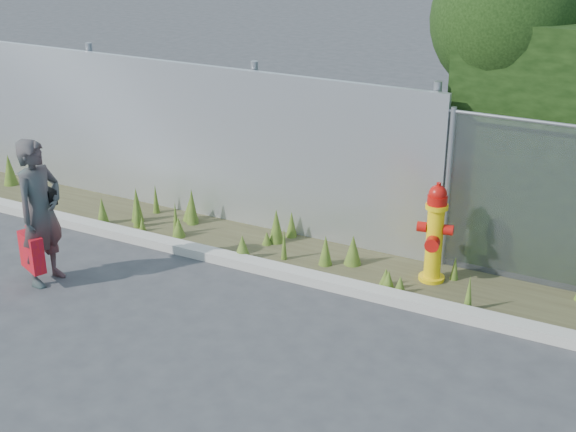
# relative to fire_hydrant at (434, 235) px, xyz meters

# --- Properties ---
(ground) EXTENTS (80.00, 80.00, 0.00)m
(ground) POSITION_rel_fire_hydrant_xyz_m (-1.08, -2.51, -0.62)
(ground) COLOR #373739
(ground) RESTS_ON ground
(curb) EXTENTS (16.00, 0.22, 0.12)m
(curb) POSITION_rel_fire_hydrant_xyz_m (-1.08, -0.71, -0.56)
(curb) COLOR #A9A499
(curb) RESTS_ON ground
(weed_strip) EXTENTS (16.00, 1.34, 0.53)m
(weed_strip) POSITION_rel_fire_hydrant_xyz_m (-1.27, -0.09, -0.48)
(weed_strip) COLOR #413C25
(weed_strip) RESTS_ON ground
(corrugated_fence) EXTENTS (8.50, 0.21, 2.30)m
(corrugated_fence) POSITION_rel_fire_hydrant_xyz_m (-4.32, 0.50, 0.49)
(corrugated_fence) COLOR #B9BBC1
(corrugated_fence) RESTS_ON ground
(fire_hydrant) EXTENTS (0.43, 0.38, 1.27)m
(fire_hydrant) POSITION_rel_fire_hydrant_xyz_m (0.00, 0.00, 0.00)
(fire_hydrant) COLOR yellow
(fire_hydrant) RESTS_ON ground
(woman) EXTENTS (0.44, 0.66, 1.79)m
(woman) POSITION_rel_fire_hydrant_xyz_m (-4.12, -2.14, 0.28)
(woman) COLOR #0D5752
(woman) RESTS_ON ground
(red_tote_bag) EXTENTS (0.41, 0.15, 0.53)m
(red_tote_bag) POSITION_rel_fire_hydrant_xyz_m (-4.18, -2.29, -0.19)
(red_tote_bag) COLOR #A30928
(black_shoulder_bag) EXTENTS (0.24, 0.10, 0.18)m
(black_shoulder_bag) POSITION_rel_fire_hydrant_xyz_m (-4.11, -1.98, 0.43)
(black_shoulder_bag) COLOR black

